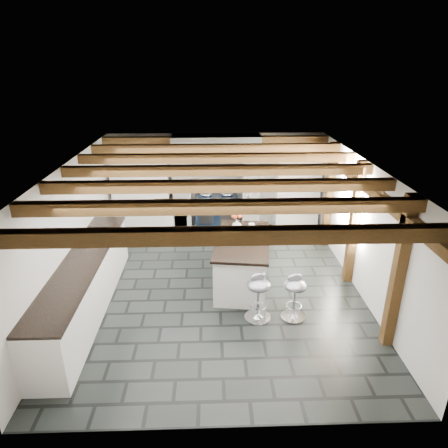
{
  "coord_description": "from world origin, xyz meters",
  "views": [
    {
      "loc": [
        -0.13,
        -6.3,
        3.87
      ],
      "look_at": [
        0.1,
        0.4,
        1.1
      ],
      "focal_mm": 32.0,
      "sensor_mm": 36.0,
      "label": 1
    }
  ],
  "objects_px": {
    "range_cooker": "(217,212)",
    "bar_stool_far": "(258,292)",
    "kitchen_island": "(242,261)",
    "bar_stool_near": "(295,292)"
  },
  "relations": [
    {
      "from": "range_cooker",
      "to": "bar_stool_far",
      "type": "xyz_separation_m",
      "value": [
        0.59,
        -3.61,
        0.02
      ]
    },
    {
      "from": "kitchen_island",
      "to": "bar_stool_far",
      "type": "bearing_deg",
      "value": -73.69
    },
    {
      "from": "kitchen_island",
      "to": "bar_stool_near",
      "type": "height_order",
      "value": "kitchen_island"
    },
    {
      "from": "range_cooker",
      "to": "kitchen_island",
      "type": "height_order",
      "value": "kitchen_island"
    },
    {
      "from": "bar_stool_far",
      "to": "range_cooker",
      "type": "bearing_deg",
      "value": 75.11
    },
    {
      "from": "range_cooker",
      "to": "bar_stool_near",
      "type": "height_order",
      "value": "range_cooker"
    },
    {
      "from": "bar_stool_near",
      "to": "bar_stool_far",
      "type": "bearing_deg",
      "value": 166.48
    },
    {
      "from": "bar_stool_near",
      "to": "bar_stool_far",
      "type": "relative_size",
      "value": 0.96
    },
    {
      "from": "kitchen_island",
      "to": "bar_stool_near",
      "type": "distance_m",
      "value": 1.33
    },
    {
      "from": "range_cooker",
      "to": "bar_stool_far",
      "type": "distance_m",
      "value": 3.66
    }
  ]
}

